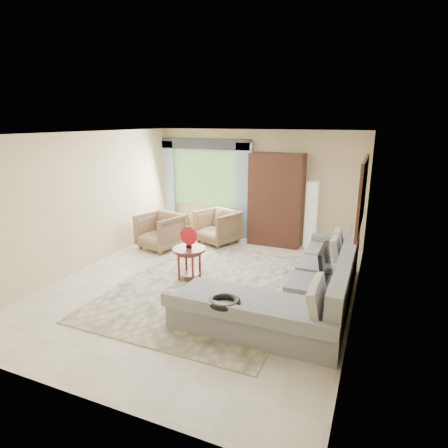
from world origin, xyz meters
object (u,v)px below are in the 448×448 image
at_px(coffee_table, 189,263).
at_px(potted_plant, 183,221).
at_px(tv_screen, 325,263).
at_px(armoire, 276,200).
at_px(sectional_sofa, 303,291).
at_px(armchair_right, 218,227).
at_px(armchair_left, 160,231).
at_px(floor_lamp, 311,215).

xyz_separation_m(coffee_table, potted_plant, (-1.60, 2.68, -0.05)).
distance_m(tv_screen, armoire, 3.11).
height_order(sectional_sofa, armchair_right, sectional_sofa).
height_order(potted_plant, armoire, armoire).
bearing_deg(potted_plant, coffee_table, -59.20).
relative_size(armchair_left, potted_plant, 1.67).
distance_m(coffee_table, armoire, 2.84).
height_order(tv_screen, armchair_left, tv_screen).
bearing_deg(coffee_table, floor_lamp, 57.70).
xyz_separation_m(sectional_sofa, armchair_right, (-2.49, 2.43, 0.11)).
height_order(coffee_table, potted_plant, coffee_table).
height_order(coffee_table, armchair_right, armchair_right).
distance_m(tv_screen, coffee_table, 2.42).
bearing_deg(armoire, tv_screen, -60.97).
distance_m(sectional_sofa, armchair_right, 3.48).
distance_m(coffee_table, armchair_right, 2.16).
bearing_deg(floor_lamp, armchair_left, -155.89).
xyz_separation_m(sectional_sofa, armoire, (-1.23, 2.90, 0.77)).
bearing_deg(floor_lamp, potted_plant, 179.61).
bearing_deg(coffee_table, sectional_sofa, -7.99).
bearing_deg(armchair_left, sectional_sofa, -7.86).
distance_m(coffee_table, floor_lamp, 3.18).
distance_m(tv_screen, potted_plant, 4.88).
bearing_deg(armoire, armchair_right, -159.47).
xyz_separation_m(potted_plant, armoire, (2.48, -0.08, 0.79)).
relative_size(armoire, floor_lamp, 1.40).
bearing_deg(sectional_sofa, armchair_left, 155.95).
xyz_separation_m(armchair_right, potted_plant, (-1.22, 0.55, -0.13)).
bearing_deg(tv_screen, sectional_sofa, -143.96).
xyz_separation_m(tv_screen, armchair_right, (-2.76, 2.23, -0.33)).
distance_m(sectional_sofa, floor_lamp, 3.03).
relative_size(potted_plant, armoire, 0.25).
bearing_deg(potted_plant, sectional_sofa, -38.73).
relative_size(potted_plant, floor_lamp, 0.35).
height_order(armchair_right, potted_plant, armchair_right).
height_order(sectional_sofa, armchair_left, sectional_sofa).
bearing_deg(tv_screen, potted_plant, 145.02).
distance_m(sectional_sofa, potted_plant, 4.76).
distance_m(coffee_table, potted_plant, 3.12).
relative_size(tv_screen, potted_plant, 1.42).
relative_size(sectional_sofa, potted_plant, 6.63).
xyz_separation_m(armchair_left, potted_plant, (-0.19, 1.41, -0.14)).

